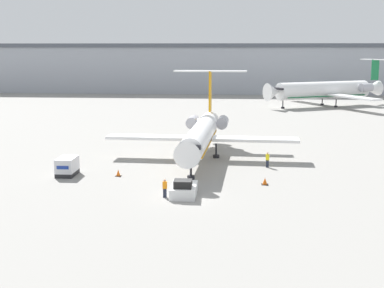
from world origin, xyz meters
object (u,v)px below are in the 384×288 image
Objects in this scene: airplane_main at (202,133)px; luggage_cart at (67,167)px; worker_near_tug at (165,188)px; airplane_parked_far_left at (326,90)px; pushback_tug at (184,189)px; worker_by_wing at (267,159)px; traffic_cone_right at (265,181)px; traffic_cone_left at (118,173)px.

airplane_main reaches higher than luggage_cart.
luggage_cart is at bearing 146.15° from worker_near_tug.
pushback_tug is at bearing -108.15° from airplane_parked_far_left.
airplane_main is 9.40m from worker_by_wing.
worker_near_tug is 0.06× the size of airplane_parked_far_left.
airplane_main is 14.79m from traffic_cone_right.
pushback_tug is 9.17m from traffic_cone_right.
airplane_main is 37.47× the size of traffic_cone_left.
traffic_cone_left is 0.02× the size of airplane_parked_far_left.
luggage_cart reaches higher than worker_by_wing.
traffic_cone_left is (5.61, 0.06, -0.64)m from luggage_cart.
worker_by_wing reaches higher than pushback_tug.
pushback_tug is 15.19m from luggage_cart.
luggage_cart is 5.65m from traffic_cone_left.
worker_by_wing is 2.50× the size of traffic_cone_right.
airplane_parked_far_left is (39.75, 73.21, 2.88)m from luggage_cart.
luggage_cart is at bearing 173.61° from traffic_cone_right.
traffic_cone_left and traffic_cone_right have the same top height.
worker_near_tug reaches higher than traffic_cone_left.
luggage_cart is 1.77× the size of worker_near_tug.
traffic_cone_left is at bearing -115.02° from airplane_parked_far_left.
worker_by_wing is 8.16m from traffic_cone_right.
worker_by_wing is at bearing -104.76° from airplane_parked_far_left.
traffic_cone_right is (7.20, -12.58, -2.95)m from airplane_main.
airplane_main is at bearing 150.55° from worker_by_wing.
airplane_main is 6.48× the size of pushback_tug.
airplane_main reaches higher than traffic_cone_left.
traffic_cone_right is (15.63, -2.44, 0.00)m from traffic_cone_left.
airplane_main is at bearing 119.77° from traffic_cone_right.
worker_by_wing is 17.32m from traffic_cone_left.
pushback_tug is at bearing -123.66° from worker_by_wing.
traffic_cone_left is at bearing 171.12° from traffic_cone_right.
airplane_parked_far_left reaches higher than traffic_cone_left.
luggage_cart is 4.33× the size of traffic_cone_right.
luggage_cart reaches higher than worker_near_tug.
luggage_cart is (-14.04, -10.20, -2.30)m from airplane_main.
worker_near_tug is 2.44× the size of traffic_cone_right.
pushback_tug is 1.87m from worker_near_tug.
traffic_cone_left is (-7.80, 7.20, -0.28)m from pushback_tug.
airplane_main reaches higher than worker_near_tug.
traffic_cone_left is (-8.43, -10.14, -2.95)m from airplane_main.
pushback_tug is at bearing 23.11° from worker_near_tug.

